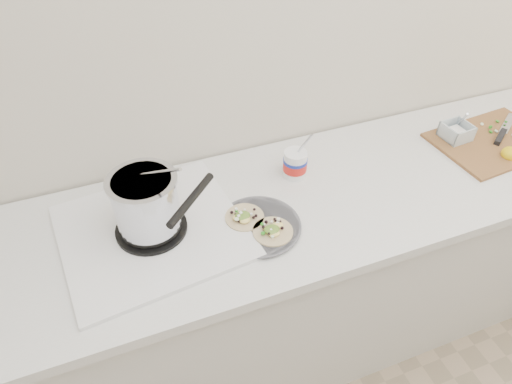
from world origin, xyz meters
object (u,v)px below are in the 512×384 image
object	(u,v)px
stove	(148,213)
tub	(296,161)
cutboard	(491,138)
taco_plate	(258,224)

from	to	relation	value
stove	tub	distance (m)	0.55
stove	tub	world-z (taller)	stove
tub	cutboard	xyz separation A→B (m)	(0.80, -0.09, -0.05)
taco_plate	cutboard	size ratio (longest dim) A/B	0.56
stove	cutboard	xyz separation A→B (m)	(1.34, 0.01, -0.07)
taco_plate	tub	distance (m)	0.30
taco_plate	cutboard	xyz separation A→B (m)	(1.02, 0.11, 0.00)
tub	cutboard	size ratio (longest dim) A/B	0.40
stove	taco_plate	xyz separation A→B (m)	(0.32, -0.10, -0.07)
taco_plate	tub	bearing A→B (deg)	42.12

